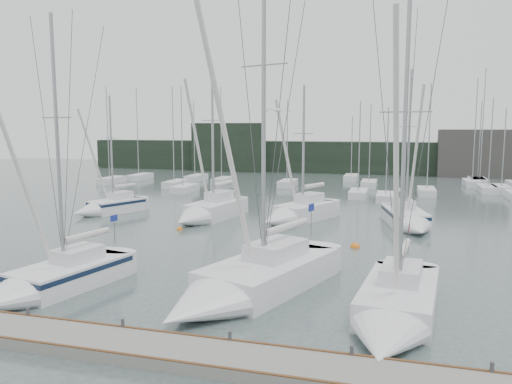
# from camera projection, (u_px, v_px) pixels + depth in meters

# --- Properties ---
(ground) EXTENTS (160.00, 160.00, 0.00)m
(ground) POSITION_uv_depth(u_px,v_px,m) (216.00, 304.00, 21.03)
(ground) COLOR #43514F
(ground) RESTS_ON ground
(dock) EXTENTS (24.00, 2.00, 0.40)m
(dock) POSITION_uv_depth(u_px,v_px,m) (162.00, 351.00, 16.23)
(dock) COLOR slate
(dock) RESTS_ON ground
(far_treeline) EXTENTS (90.00, 4.00, 5.00)m
(far_treeline) POSITION_uv_depth(u_px,v_px,m) (350.00, 157.00, 79.86)
(far_treeline) COLOR black
(far_treeline) RESTS_ON ground
(far_building_left) EXTENTS (12.00, 3.00, 8.00)m
(far_building_left) POSITION_uv_depth(u_px,v_px,m) (228.00, 147.00, 83.14)
(far_building_left) COLOR black
(far_building_left) RESTS_ON ground
(far_building_right) EXTENTS (10.00, 3.00, 7.00)m
(far_building_right) POSITION_uv_depth(u_px,v_px,m) (474.00, 154.00, 72.97)
(far_building_right) COLOR #403E3B
(far_building_right) RESTS_ON ground
(mast_forest) EXTENTS (56.30, 23.44, 14.84)m
(mast_forest) POSITION_uv_depth(u_px,v_px,m) (354.00, 184.00, 60.50)
(mast_forest) COLOR silver
(mast_forest) RESTS_ON ground
(sailboat_near_left) EXTENTS (4.28, 8.34, 13.25)m
(sailboat_near_left) POSITION_uv_depth(u_px,v_px,m) (44.00, 283.00, 22.13)
(sailboat_near_left) COLOR silver
(sailboat_near_left) RESTS_ON ground
(sailboat_near_center) EXTENTS (6.77, 11.20, 17.21)m
(sailboat_near_center) POSITION_uv_depth(u_px,v_px,m) (239.00, 287.00, 21.43)
(sailboat_near_center) COLOR silver
(sailboat_near_center) RESTS_ON ground
(sailboat_near_right) EXTENTS (3.75, 9.53, 13.57)m
(sailboat_near_right) POSITION_uv_depth(u_px,v_px,m) (394.00, 313.00, 18.59)
(sailboat_near_right) COLOR silver
(sailboat_near_right) RESTS_ON ground
(sailboat_mid_a) EXTENTS (4.66, 6.88, 10.79)m
(sailboat_mid_a) POSITION_uv_depth(u_px,v_px,m) (106.00, 207.00, 42.72)
(sailboat_mid_a) COLOR silver
(sailboat_mid_a) RESTS_ON ground
(sailboat_mid_b) EXTENTS (4.13, 8.94, 13.23)m
(sailboat_mid_b) POSITION_uv_depth(u_px,v_px,m) (206.00, 213.00, 39.69)
(sailboat_mid_b) COLOR silver
(sailboat_mid_b) RESTS_ON ground
(sailboat_mid_c) EXTENTS (5.74, 8.39, 11.44)m
(sailboat_mid_c) POSITION_uv_depth(u_px,v_px,m) (295.00, 214.00, 39.09)
(sailboat_mid_c) COLOR silver
(sailboat_mid_c) RESTS_ON ground
(sailboat_mid_d) EXTENTS (4.12, 8.28, 12.44)m
(sailboat_mid_d) POSITION_uv_depth(u_px,v_px,m) (409.00, 220.00, 36.70)
(sailboat_mid_d) COLOR silver
(sailboat_mid_d) RESTS_ON ground
(buoy_a) EXTENTS (0.51, 0.51, 0.51)m
(buoy_a) POSITION_uv_depth(u_px,v_px,m) (266.00, 238.00, 33.56)
(buoy_a) COLOR orange
(buoy_a) RESTS_ON ground
(buoy_b) EXTENTS (0.60, 0.60, 0.60)m
(buoy_b) POSITION_uv_depth(u_px,v_px,m) (355.00, 247.00, 30.93)
(buoy_b) COLOR orange
(buoy_b) RESTS_ON ground
(buoy_c) EXTENTS (0.45, 0.45, 0.45)m
(buoy_c) POSITION_uv_depth(u_px,v_px,m) (180.00, 230.00, 36.20)
(buoy_c) COLOR orange
(buoy_c) RESTS_ON ground
(seagull) EXTENTS (0.97, 0.48, 0.20)m
(seagull) POSITION_uv_depth(u_px,v_px,m) (278.00, 110.00, 20.98)
(seagull) COLOR silver
(seagull) RESTS_ON ground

